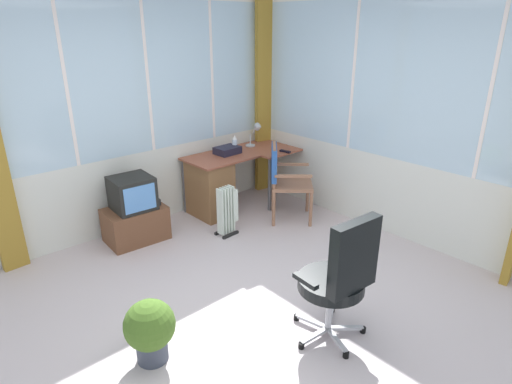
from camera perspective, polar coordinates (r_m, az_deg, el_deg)
The scene contains 14 objects.
ground at distance 3.71m, azimuth -0.72°, elevation -16.68°, with size 5.42×5.41×0.06m, color beige.
north_window_panel at distance 4.91m, azimuth -18.64°, elevation 9.70°, with size 4.42×0.07×2.70m.
east_window_panel at distance 4.79m, azimuth 19.97°, elevation 9.21°, with size 0.07×4.41×2.70m.
curtain_corner at distance 5.97m, azimuth 1.01°, elevation 12.26°, with size 0.23×0.07×2.60m, color olive.
desk at distance 5.37m, azimuth -5.65°, elevation 1.09°, with size 1.44×0.76×0.73m.
desk_lamp at distance 5.75m, azimuth 0.14°, elevation 8.15°, with size 0.22×0.19×0.32m.
tv_remote at distance 5.51m, azimuth 3.91°, elevation 5.44°, with size 0.04×0.15×0.02m, color black.
spray_bottle at distance 5.52m, azimuth -2.86°, elevation 6.48°, with size 0.06×0.06×0.22m.
paper_tray at distance 5.44m, azimuth -3.85°, elevation 5.59°, with size 0.30×0.23×0.09m, color #201E30.
wooden_armchair at distance 5.13m, azimuth 3.44°, elevation 2.55°, with size 0.68×0.68×0.94m.
office_chair at distance 3.20m, azimuth 11.24°, elevation -10.70°, with size 0.61×0.58×1.04m.
tv_on_stand at distance 4.88m, azimuth -15.89°, elevation -2.68°, with size 0.67×0.48×0.74m.
space_heater at distance 4.85m, azimuth -3.79°, elevation -2.43°, with size 0.27×0.18×0.58m.
potted_plant at distance 3.24m, azimuth -13.98°, elevation -17.28°, with size 0.37×0.37×0.48m.
Camera 1 is at (-1.92, -2.19, 2.27)m, focal length 29.95 mm.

